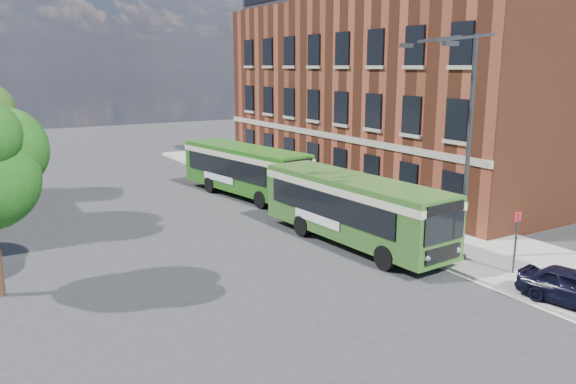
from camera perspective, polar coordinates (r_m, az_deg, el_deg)
ground at (r=22.28m, az=4.08°, el=-7.88°), size 120.00×120.00×0.00m
pavement at (r=32.39m, az=6.17°, el=-1.22°), size 6.00×48.00×0.15m
kerb_line at (r=30.72m, az=1.60°, el=-2.05°), size 0.12×48.00×0.01m
brick_office at (r=39.01m, az=11.20°, el=11.20°), size 12.10×26.00×14.20m
street_lamp at (r=22.80m, az=17.27°, el=4.50°), size 2.96×2.38×9.00m
bus_stop_sign at (r=22.70m, az=22.14°, el=-4.40°), size 0.35×0.08×2.52m
bus_front at (r=25.00m, az=6.68°, el=-1.25°), size 3.25×10.40×3.02m
bus_rear at (r=34.32m, az=-4.40°, el=2.60°), size 4.11×10.27×3.02m
parked_car at (r=20.75m, az=27.10°, el=-8.65°), size 2.07×3.75×1.21m
pedestrian_a at (r=24.06m, az=16.12°, el=-4.23°), size 0.67×0.47×1.74m
pedestrian_b at (r=24.54m, az=15.55°, el=-3.82°), size 1.07×0.98×1.78m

